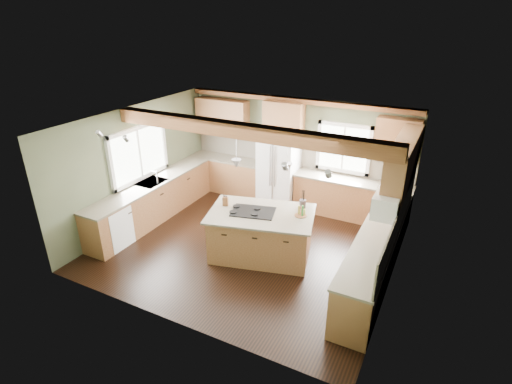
% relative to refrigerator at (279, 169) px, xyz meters
% --- Properties ---
extents(floor, '(5.60, 5.60, 0.00)m').
position_rel_refrigerator_xyz_m(floor, '(0.30, -2.12, -0.90)').
color(floor, black).
rests_on(floor, ground).
extents(ceiling, '(5.60, 5.60, 0.00)m').
position_rel_refrigerator_xyz_m(ceiling, '(0.30, -2.12, 1.70)').
color(ceiling, silver).
rests_on(ceiling, wall_back).
extents(wall_back, '(5.60, 0.00, 5.60)m').
position_rel_refrigerator_xyz_m(wall_back, '(0.30, 0.38, 0.40)').
color(wall_back, '#4B543B').
rests_on(wall_back, ground).
extents(wall_left, '(0.00, 5.00, 5.00)m').
position_rel_refrigerator_xyz_m(wall_left, '(-2.50, -2.12, 0.40)').
color(wall_left, '#4B543B').
rests_on(wall_left, ground).
extents(wall_right, '(0.00, 5.00, 5.00)m').
position_rel_refrigerator_xyz_m(wall_right, '(3.10, -2.12, 0.40)').
color(wall_right, '#4B543B').
rests_on(wall_right, ground).
extents(ceiling_beam, '(5.55, 0.26, 0.26)m').
position_rel_refrigerator_xyz_m(ceiling_beam, '(0.30, -2.31, 1.57)').
color(ceiling_beam, '#5D301A').
rests_on(ceiling_beam, ceiling).
extents(soffit_trim, '(5.55, 0.20, 0.10)m').
position_rel_refrigerator_xyz_m(soffit_trim, '(0.30, 0.28, 1.64)').
color(soffit_trim, '#5D301A').
rests_on(soffit_trim, ceiling).
extents(backsplash_back, '(5.58, 0.03, 0.58)m').
position_rel_refrigerator_xyz_m(backsplash_back, '(0.30, 0.36, 0.31)').
color(backsplash_back, brown).
rests_on(backsplash_back, wall_back).
extents(backsplash_right, '(0.03, 3.70, 0.58)m').
position_rel_refrigerator_xyz_m(backsplash_right, '(3.08, -2.07, 0.31)').
color(backsplash_right, brown).
rests_on(backsplash_right, wall_right).
extents(base_cab_back_left, '(2.02, 0.60, 0.88)m').
position_rel_refrigerator_xyz_m(base_cab_back_left, '(-1.49, 0.08, -0.46)').
color(base_cab_back_left, brown).
rests_on(base_cab_back_left, floor).
extents(counter_back_left, '(2.06, 0.64, 0.04)m').
position_rel_refrigerator_xyz_m(counter_back_left, '(-1.49, 0.08, 0.00)').
color(counter_back_left, brown).
rests_on(counter_back_left, base_cab_back_left).
extents(base_cab_back_right, '(2.62, 0.60, 0.88)m').
position_rel_refrigerator_xyz_m(base_cab_back_right, '(1.79, 0.08, -0.46)').
color(base_cab_back_right, brown).
rests_on(base_cab_back_right, floor).
extents(counter_back_right, '(2.66, 0.64, 0.04)m').
position_rel_refrigerator_xyz_m(counter_back_right, '(1.79, 0.08, 0.00)').
color(counter_back_right, brown).
rests_on(counter_back_right, base_cab_back_right).
extents(base_cab_left, '(0.60, 3.70, 0.88)m').
position_rel_refrigerator_xyz_m(base_cab_left, '(-2.20, -2.07, -0.46)').
color(base_cab_left, brown).
rests_on(base_cab_left, floor).
extents(counter_left, '(0.64, 3.74, 0.04)m').
position_rel_refrigerator_xyz_m(counter_left, '(-2.20, -2.07, 0.00)').
color(counter_left, brown).
rests_on(counter_left, base_cab_left).
extents(base_cab_right, '(0.60, 3.70, 0.88)m').
position_rel_refrigerator_xyz_m(base_cab_right, '(2.80, -2.07, -0.46)').
color(base_cab_right, brown).
rests_on(base_cab_right, floor).
extents(counter_right, '(0.64, 3.74, 0.04)m').
position_rel_refrigerator_xyz_m(counter_right, '(2.80, -2.07, 0.00)').
color(counter_right, brown).
rests_on(counter_right, base_cab_right).
extents(upper_cab_back_left, '(1.40, 0.35, 0.90)m').
position_rel_refrigerator_xyz_m(upper_cab_back_left, '(-1.69, 0.21, 1.05)').
color(upper_cab_back_left, brown).
rests_on(upper_cab_back_left, wall_back).
extents(upper_cab_over_fridge, '(0.96, 0.35, 0.70)m').
position_rel_refrigerator_xyz_m(upper_cab_over_fridge, '(-0.00, 0.21, 1.25)').
color(upper_cab_over_fridge, brown).
rests_on(upper_cab_over_fridge, wall_back).
extents(upper_cab_right, '(0.35, 2.20, 0.90)m').
position_rel_refrigerator_xyz_m(upper_cab_right, '(2.92, -1.22, 1.05)').
color(upper_cab_right, brown).
rests_on(upper_cab_right, wall_right).
extents(upper_cab_back_corner, '(0.90, 0.35, 0.90)m').
position_rel_refrigerator_xyz_m(upper_cab_back_corner, '(2.60, 0.21, 1.05)').
color(upper_cab_back_corner, brown).
rests_on(upper_cab_back_corner, wall_back).
extents(window_left, '(0.04, 1.60, 1.05)m').
position_rel_refrigerator_xyz_m(window_left, '(-2.48, -2.07, 0.65)').
color(window_left, white).
rests_on(window_left, wall_left).
extents(window_back, '(1.10, 0.04, 1.00)m').
position_rel_refrigerator_xyz_m(window_back, '(1.45, 0.36, 0.65)').
color(window_back, white).
rests_on(window_back, wall_back).
extents(sink, '(0.50, 0.65, 0.03)m').
position_rel_refrigerator_xyz_m(sink, '(-2.20, -2.07, 0.01)').
color(sink, '#262628').
rests_on(sink, counter_left).
extents(faucet, '(0.02, 0.02, 0.28)m').
position_rel_refrigerator_xyz_m(faucet, '(-2.02, -2.07, 0.15)').
color(faucet, '#B2B2B7').
rests_on(faucet, sink).
extents(dishwasher, '(0.60, 0.60, 0.84)m').
position_rel_refrigerator_xyz_m(dishwasher, '(-2.19, -3.37, -0.47)').
color(dishwasher, white).
rests_on(dishwasher, floor).
extents(oven, '(0.60, 0.72, 0.84)m').
position_rel_refrigerator_xyz_m(oven, '(2.79, -3.37, -0.47)').
color(oven, white).
rests_on(oven, floor).
extents(microwave, '(0.40, 0.70, 0.38)m').
position_rel_refrigerator_xyz_m(microwave, '(2.88, -2.17, 0.65)').
color(microwave, white).
rests_on(microwave, wall_right).
extents(pendant_left, '(0.18, 0.18, 0.16)m').
position_rel_refrigerator_xyz_m(pendant_left, '(0.21, -2.42, 0.98)').
color(pendant_left, '#B2B2B7').
rests_on(pendant_left, ceiling).
extents(pendant_right, '(0.18, 0.18, 0.16)m').
position_rel_refrigerator_xyz_m(pendant_right, '(1.11, -2.19, 0.98)').
color(pendant_right, '#B2B2B7').
rests_on(pendant_right, ceiling).
extents(refrigerator, '(0.90, 0.74, 1.80)m').
position_rel_refrigerator_xyz_m(refrigerator, '(0.00, 0.00, 0.00)').
color(refrigerator, white).
rests_on(refrigerator, floor).
extents(island, '(2.09, 1.57, 0.88)m').
position_rel_refrigerator_xyz_m(island, '(0.66, -2.31, -0.46)').
color(island, brown).
rests_on(island, floor).
extents(island_top, '(2.24, 1.72, 0.04)m').
position_rel_refrigerator_xyz_m(island_top, '(0.66, -2.31, 0.00)').
color(island_top, brown).
rests_on(island_top, island).
extents(cooktop, '(0.92, 0.72, 0.02)m').
position_rel_refrigerator_xyz_m(cooktop, '(0.51, -2.35, 0.03)').
color(cooktop, black).
rests_on(cooktop, island_top).
extents(knife_block, '(0.13, 0.11, 0.18)m').
position_rel_refrigerator_xyz_m(knife_block, '(-0.11, -2.34, 0.11)').
color(knife_block, brown).
rests_on(knife_block, island_top).
extents(utensil_crock, '(0.14, 0.14, 0.17)m').
position_rel_refrigerator_xyz_m(utensil_crock, '(1.28, -1.75, 0.10)').
color(utensil_crock, '#38312D').
rests_on(utensil_crock, island_top).
extents(bottle_tray, '(0.23, 0.23, 0.21)m').
position_rel_refrigerator_xyz_m(bottle_tray, '(1.37, -2.07, 0.12)').
color(bottle_tray, brown).
rests_on(bottle_tray, island_top).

